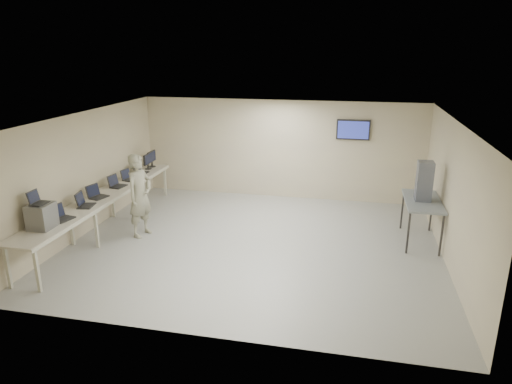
% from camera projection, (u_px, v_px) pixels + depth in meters
% --- Properties ---
extents(room, '(8.01, 7.01, 2.81)m').
position_uv_depth(room, '(256.00, 183.00, 9.78)').
color(room, '#A2A29C').
rests_on(room, ground).
extents(workbench, '(0.76, 6.00, 0.90)m').
position_uv_depth(workbench, '(104.00, 198.00, 10.63)').
color(workbench, beige).
rests_on(workbench, ground).
extents(equipment_box, '(0.42, 0.48, 0.48)m').
position_uv_depth(equipment_box, '(42.00, 216.00, 8.60)').
color(equipment_box, slate).
rests_on(equipment_box, workbench).
extents(laptop_on_box, '(0.27, 0.33, 0.26)m').
position_uv_depth(laptop_on_box, '(37.00, 200.00, 8.52)').
color(laptop_on_box, black).
rests_on(laptop_on_box, equipment_box).
extents(laptop_0, '(0.40, 0.45, 0.31)m').
position_uv_depth(laptop_0, '(60.00, 216.00, 9.07)').
color(laptop_0, black).
rests_on(laptop_0, workbench).
extents(laptop_1, '(0.39, 0.44, 0.31)m').
position_uv_depth(laptop_1, '(84.00, 203.00, 9.83)').
color(laptop_1, black).
rests_on(laptop_1, workbench).
extents(laptop_2, '(0.41, 0.45, 0.31)m').
position_uv_depth(laptop_2, '(96.00, 194.00, 10.40)').
color(laptop_2, black).
rests_on(laptop_2, workbench).
extents(laptop_3, '(0.36, 0.42, 0.30)m').
position_uv_depth(laptop_3, '(116.00, 184.00, 11.22)').
color(laptop_3, black).
rests_on(laptop_3, workbench).
extents(laptop_4, '(0.36, 0.41, 0.28)m').
position_uv_depth(laptop_4, '(128.00, 177.00, 11.81)').
color(laptop_4, black).
rests_on(laptop_4, workbench).
extents(laptop_5, '(0.32, 0.39, 0.30)m').
position_uv_depth(laptop_5, '(140.00, 171.00, 12.41)').
color(laptop_5, black).
rests_on(laptop_5, workbench).
extents(monitor_near, '(0.19, 0.44, 0.43)m').
position_uv_depth(monitor_near, '(148.00, 160.00, 12.80)').
color(monitor_near, black).
rests_on(monitor_near, workbench).
extents(monitor_far, '(0.20, 0.46, 0.45)m').
position_uv_depth(monitor_far, '(152.00, 157.00, 13.05)').
color(monitor_far, black).
rests_on(monitor_far, workbench).
extents(soldier, '(0.63, 0.80, 1.92)m').
position_uv_depth(soldier, '(140.00, 196.00, 10.37)').
color(soldier, gray).
rests_on(soldier, ground).
extents(side_table, '(0.76, 1.63, 0.98)m').
position_uv_depth(side_table, '(423.00, 203.00, 10.03)').
color(side_table, gray).
rests_on(side_table, ground).
extents(storage_bins, '(0.33, 0.37, 0.87)m').
position_uv_depth(storage_bins, '(424.00, 181.00, 9.88)').
color(storage_bins, slate).
rests_on(storage_bins, side_table).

